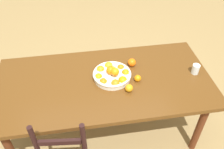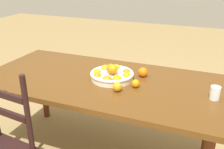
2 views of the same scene
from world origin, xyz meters
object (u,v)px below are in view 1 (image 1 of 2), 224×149
(dining_table, at_px, (104,87))
(fruit_bowl, at_px, (112,75))
(orange_loose_1, at_px, (138,78))
(orange_loose_0, at_px, (129,88))
(drinking_glass, at_px, (196,69))
(orange_loose_2, at_px, (132,62))

(dining_table, bearing_deg, fruit_bowl, -160.88)
(orange_loose_1, bearing_deg, orange_loose_0, 47.29)
(fruit_bowl, height_order, orange_loose_0, fruit_bowl)
(orange_loose_0, bearing_deg, dining_table, -39.09)
(orange_loose_1, height_order, drinking_glass, drinking_glass)
(fruit_bowl, xyz_separation_m, orange_loose_0, (-0.12, 0.19, -0.01))
(orange_loose_2, relative_size, drinking_glass, 0.84)
(fruit_bowl, xyz_separation_m, drinking_glass, (-0.78, 0.05, 0.01))
(orange_loose_0, bearing_deg, orange_loose_2, -106.58)
(drinking_glass, bearing_deg, orange_loose_1, 2.19)
(orange_loose_0, xyz_separation_m, orange_loose_2, (-0.10, -0.33, 0.00))
(orange_loose_1, relative_size, orange_loose_2, 0.78)
(drinking_glass, bearing_deg, dining_table, -1.70)
(dining_table, bearing_deg, orange_loose_2, -149.74)
(orange_loose_2, bearing_deg, orange_loose_0, 73.42)
(dining_table, relative_size, fruit_bowl, 5.58)
(fruit_bowl, xyz_separation_m, orange_loose_2, (-0.22, -0.14, -0.00))
(orange_loose_1, relative_size, drinking_glass, 0.66)
(orange_loose_2, bearing_deg, drinking_glass, 160.61)
(dining_table, bearing_deg, drinking_glass, 178.30)
(dining_table, height_order, orange_loose_2, orange_loose_2)
(dining_table, distance_m, drinking_glass, 0.87)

